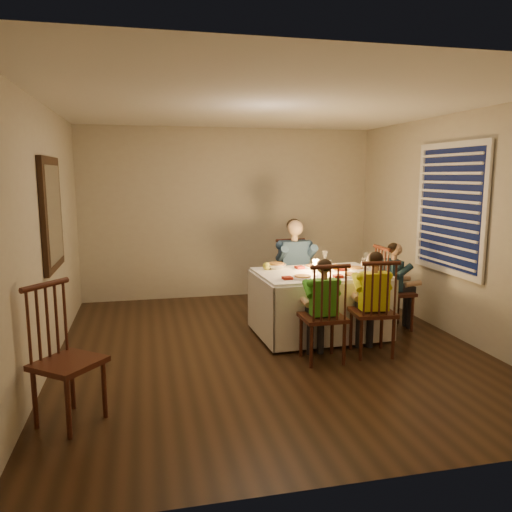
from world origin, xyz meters
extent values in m
plane|color=black|center=(0.00, 0.00, 0.00)|extent=(5.00, 5.00, 0.00)
cube|color=#BAB49F|center=(-2.25, 0.00, 1.30)|extent=(0.02, 5.00, 2.60)
cube|color=#BAB49F|center=(2.25, 0.00, 1.30)|extent=(0.02, 5.00, 2.60)
cube|color=#BAB49F|center=(0.00, 2.50, 1.30)|extent=(4.50, 0.02, 2.60)
plane|color=white|center=(0.00, 0.00, 2.60)|extent=(5.00, 5.00, 0.00)
cube|color=white|center=(0.69, 0.31, 0.74)|extent=(1.47, 1.09, 0.04)
cube|color=white|center=(0.66, 0.83, 0.38)|extent=(1.47, 0.09, 0.70)
cube|color=white|center=(0.72, -0.20, 0.38)|extent=(1.47, 0.09, 0.70)
cube|color=white|center=(1.41, 0.35, 0.38)|extent=(0.07, 1.06, 0.70)
cube|color=white|center=(-0.03, 0.28, 0.38)|extent=(0.07, 1.06, 0.70)
cylinder|color=white|center=(0.71, 0.59, 0.77)|extent=(0.27, 0.27, 0.02)
cylinder|color=white|center=(0.39, 0.02, 0.77)|extent=(0.27, 0.27, 0.02)
cylinder|color=white|center=(0.97, -0.02, 0.77)|extent=(0.27, 0.27, 0.02)
cylinder|color=white|center=(1.16, 0.36, 0.77)|extent=(0.27, 0.27, 0.02)
cylinder|color=white|center=(0.63, 0.31, 0.81)|extent=(0.06, 0.06, 0.10)
cylinder|color=white|center=(0.79, 0.32, 0.81)|extent=(0.06, 0.06, 0.10)
sphere|color=yellow|center=(0.12, 0.59, 0.81)|extent=(0.09, 0.09, 0.09)
sphere|color=orange|center=(0.92, 0.38, 0.80)|extent=(0.08, 0.08, 0.08)
imported|color=white|center=(0.25, 0.64, 0.79)|extent=(0.28, 0.28, 0.06)
cube|color=black|center=(-2.22, 0.30, 1.50)|extent=(0.05, 0.95, 1.15)
cube|color=white|center=(-2.19, 0.30, 1.50)|extent=(0.01, 0.78, 0.98)
cube|color=black|center=(2.23, 0.10, 1.50)|extent=(0.01, 1.20, 1.40)
cube|color=white|center=(2.21, 0.10, 1.50)|extent=(0.03, 1.34, 1.54)
camera|label=1|loc=(-1.30, -5.13, 1.90)|focal=35.00mm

